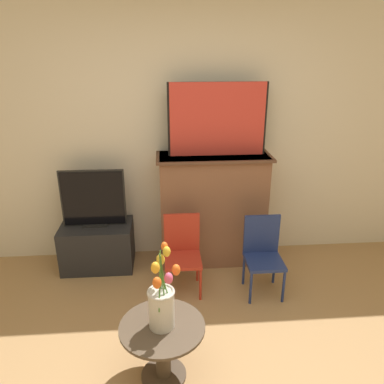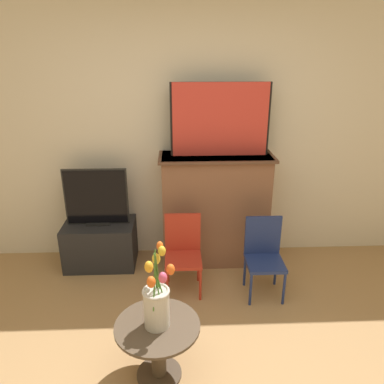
{
  "view_description": "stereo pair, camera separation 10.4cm",
  "coord_description": "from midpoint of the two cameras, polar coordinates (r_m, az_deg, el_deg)",
  "views": [
    {
      "loc": [
        -0.21,
        -1.54,
        2.11
      ],
      "look_at": [
        0.01,
        1.25,
        1.02
      ],
      "focal_mm": 35.0,
      "sensor_mm": 36.0,
      "label": 1
    },
    {
      "loc": [
        -0.11,
        -1.55,
        2.11
      ],
      "look_at": [
        0.01,
        1.25,
        1.02
      ],
      "focal_mm": 35.0,
      "sensor_mm": 36.0,
      "label": 2
    }
  ],
  "objects": [
    {
      "name": "fireplace_mantel",
      "position": [
        3.79,
        4.32,
        -2.52
      ],
      "size": [
        1.1,
        0.44,
        1.14
      ],
      "color": "brown",
      "rests_on": "ground"
    },
    {
      "name": "tv_stand",
      "position": [
        3.96,
        -13.0,
        -7.7
      ],
      "size": [
        0.7,
        0.44,
        0.46
      ],
      "color": "#232326",
      "rests_on": "ground"
    },
    {
      "name": "vase_tulips",
      "position": [
        2.45,
        -4.13,
        -16.27
      ],
      "size": [
        0.21,
        0.28,
        0.57
      ],
      "color": "beige",
      "rests_on": "side_table"
    },
    {
      "name": "chair_blue",
      "position": [
        3.45,
        11.75,
        -9.06
      ],
      "size": [
        0.32,
        0.32,
        0.71
      ],
      "color": "navy",
      "rests_on": "ground"
    },
    {
      "name": "wall_back",
      "position": [
        3.76,
        0.09,
        9.59
      ],
      "size": [
        8.0,
        0.06,
        2.7
      ],
      "color": "beige",
      "rests_on": "ground"
    },
    {
      "name": "side_table",
      "position": [
        2.67,
        -4.01,
        -21.9
      ],
      "size": [
        0.56,
        0.56,
        0.43
      ],
      "color": "#4C3D2D",
      "rests_on": "ground"
    },
    {
      "name": "chair_red",
      "position": [
        3.43,
        -0.49,
        -8.75
      ],
      "size": [
        0.32,
        0.32,
        0.71
      ],
      "color": "#B22D1E",
      "rests_on": "ground"
    },
    {
      "name": "painting",
      "position": [
        3.54,
        5.18,
        10.91
      ],
      "size": [
        0.93,
        0.03,
        0.68
      ],
      "color": "black",
      "rests_on": "fireplace_mantel"
    },
    {
      "name": "tv_monitor",
      "position": [
        3.75,
        -13.62,
        -0.86
      ],
      "size": [
        0.62,
        0.12,
        0.57
      ],
      "color": "black",
      "rests_on": "tv_stand"
    }
  ]
}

